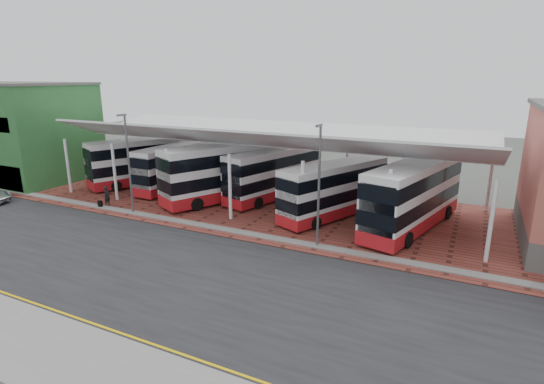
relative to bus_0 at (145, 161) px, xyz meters
The scene contains 20 objects.
ground 24.68m from the bus_0, 35.98° to the right, with size 140.00×140.00×0.00m, color #444741.
road 25.27m from the bus_0, 37.82° to the right, with size 120.00×14.00×0.02m, color black.
forecourt 22.05m from the bus_0, ahead, with size 72.00×16.00×0.06m, color brown.
sidewalk 30.81m from the bus_0, 49.69° to the right, with size 120.00×4.00×0.14m, color slate.
north_kerb 21.64m from the bus_0, 22.49° to the right, with size 120.00×0.80×0.14m, color slate.
yellow_line_near 29.32m from the bus_0, 47.15° to the right, with size 120.00×0.12×0.01m, color #E5B400.
yellow_line_far 29.10m from the bus_0, 46.75° to the right, with size 120.00×0.12×0.01m, color #E5B400.
canopy 14.30m from the bus_0, ahead, with size 37.00×11.63×7.07m.
shop_green 11.04m from the bus_0, 161.14° to the right, with size 6.40×10.20×10.22m.
shop_cream 17.20m from the bus_0, 168.25° to the right, with size 6.40×10.20×10.22m.
lamp_west 10.25m from the bus_0, 54.23° to the right, with size 0.16×0.90×8.07m.
lamp_east 23.43m from the bus_0, 20.45° to the right, with size 0.16×0.90×8.07m.
bus_0 is the anchor object (origin of this frame).
bus_1 3.97m from the bus_0, ahead, with size 2.72×10.44×4.29m.
bus_2 10.80m from the bus_0, ahead, with size 7.78×12.15×5.00m.
bus_3 14.38m from the bus_0, ahead, with size 5.40×11.07×4.45m.
bus_4 20.97m from the bus_0, ahead, with size 6.28×10.50×4.29m.
bus_5 26.95m from the bus_0, ahead, with size 5.55×12.18×4.89m.
pedestrian 8.18m from the bus_0, 71.63° to the right, with size 0.64×0.42×1.76m, color black.
suitcase 8.80m from the bus_0, 74.45° to the right, with size 0.34×0.24×0.58m, color black.
Camera 1 is at (10.77, -18.38, 10.91)m, focal length 28.00 mm.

